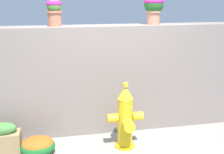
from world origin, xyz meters
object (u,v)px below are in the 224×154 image
(potted_plant_1, at_px, (54,10))
(fire_hydrant, at_px, (125,119))
(potted_plant_2, at_px, (154,6))
(flower_bush_left, at_px, (38,146))
(planter_box, at_px, (2,139))

(potted_plant_1, bearing_deg, fire_hydrant, -36.99)
(potted_plant_2, bearing_deg, flower_bush_left, -161.45)
(fire_hydrant, height_order, flower_bush_left, fire_hydrant)
(potted_plant_1, relative_size, planter_box, 0.79)
(fire_hydrant, height_order, planter_box, fire_hydrant)
(potted_plant_2, height_order, planter_box, potted_plant_2)
(potted_plant_1, height_order, potted_plant_2, potted_plant_2)
(potted_plant_1, height_order, fire_hydrant, potted_plant_1)
(potted_plant_1, height_order, flower_bush_left, potted_plant_1)
(potted_plant_1, distance_m, fire_hydrant, 1.86)
(potted_plant_1, xyz_separation_m, fire_hydrant, (0.91, -0.68, -1.47))
(potted_plant_1, xyz_separation_m, potted_plant_2, (1.49, -0.04, 0.05))
(fire_hydrant, xyz_separation_m, flower_bush_left, (-1.23, 0.04, -0.31))
(potted_plant_1, relative_size, flower_bush_left, 0.82)
(potted_plant_2, height_order, flower_bush_left, potted_plant_2)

